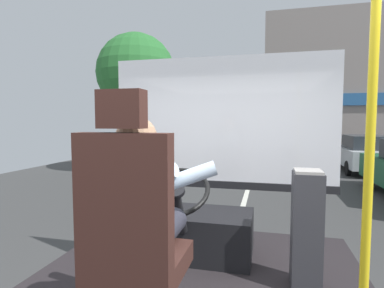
# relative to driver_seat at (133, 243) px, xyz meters

# --- Properties ---
(ground) EXTENTS (18.00, 44.00, 0.06)m
(ground) POSITION_rel_driver_seat_xyz_m (0.16, 9.18, -1.34)
(ground) COLOR #3A3A3A
(driver_seat) EXTENTS (0.48, 0.48, 1.37)m
(driver_seat) POSITION_rel_driver_seat_xyz_m (0.00, 0.00, 0.00)
(driver_seat) COLOR black
(driver_seat) RESTS_ON bus_floor
(bus_driver) EXTENTS (0.78, 0.57, 0.74)m
(bus_driver) POSITION_rel_driver_seat_xyz_m (-0.00, 0.11, 0.18)
(bus_driver) COLOR #282833
(bus_driver) RESTS_ON driver_seat
(steering_console) EXTENTS (1.10, 1.02, 0.85)m
(steering_console) POSITION_rel_driver_seat_xyz_m (-0.00, 1.23, -0.38)
(steering_console) COLOR black
(steering_console) RESTS_ON bus_floor
(handrail_pole) EXTENTS (0.04, 0.04, 2.08)m
(handrail_pole) POSITION_rel_driver_seat_xyz_m (1.14, 0.21, 0.44)
(handrail_pole) COLOR yellow
(handrail_pole) RESTS_ON bus_floor
(fare_box) EXTENTS (0.21, 0.23, 0.88)m
(fare_box) POSITION_rel_driver_seat_xyz_m (0.95, 0.90, -0.16)
(fare_box) COLOR #333338
(fare_box) RESTS_ON bus_floor
(windshield_panel) EXTENTS (2.50, 0.08, 1.48)m
(windshield_panel) POSITION_rel_driver_seat_xyz_m (0.16, 2.00, 0.44)
(windshield_panel) COLOR silver
(street_tree) EXTENTS (2.89, 2.89, 5.17)m
(street_tree) POSITION_rel_driver_seat_xyz_m (-4.10, 9.20, 2.39)
(street_tree) COLOR #4C3828
(street_tree) RESTS_ON ground
(shop_building) EXTENTS (11.18, 5.03, 7.68)m
(shop_building) POSITION_rel_driver_seat_xyz_m (6.06, 17.86, 2.53)
(shop_building) COLOR gray
(shop_building) RESTS_ON ground
(parked_car_silver) EXTENTS (1.86, 3.93, 1.40)m
(parked_car_silver) POSITION_rel_driver_seat_xyz_m (4.35, 11.53, -0.59)
(parked_car_silver) COLOR silver
(parked_car_silver) RESTS_ON ground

